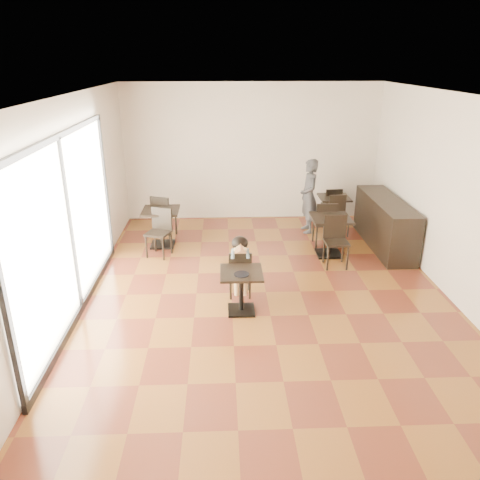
{
  "coord_description": "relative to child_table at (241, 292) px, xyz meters",
  "views": [
    {
      "loc": [
        -0.72,
        -7.01,
        3.7
      ],
      "look_at": [
        -0.44,
        -0.11,
        1.0
      ],
      "focal_mm": 35.0,
      "sensor_mm": 36.0,
      "label": 1
    }
  ],
  "objects": [
    {
      "name": "floor",
      "position": [
        0.44,
        0.61,
        -0.34
      ],
      "size": [
        6.0,
        8.0,
        0.01
      ],
      "primitive_type": "cube",
      "color": "brown",
      "rests_on": "ground"
    },
    {
      "name": "ceiling",
      "position": [
        0.44,
        0.61,
        2.86
      ],
      "size": [
        6.0,
        8.0,
        0.01
      ],
      "primitive_type": "cube",
      "color": "silver",
      "rests_on": "floor"
    },
    {
      "name": "wall_back",
      "position": [
        0.44,
        4.61,
        1.26
      ],
      "size": [
        6.0,
        0.01,
        3.2
      ],
      "primitive_type": "cube",
      "color": "beige",
      "rests_on": "floor"
    },
    {
      "name": "wall_front",
      "position": [
        0.44,
        -3.39,
        1.26
      ],
      "size": [
        6.0,
        0.01,
        3.2
      ],
      "primitive_type": "cube",
      "color": "beige",
      "rests_on": "floor"
    },
    {
      "name": "wall_left",
      "position": [
        -2.56,
        0.61,
        1.26
      ],
      "size": [
        0.01,
        8.0,
        3.2
      ],
      "primitive_type": "cube",
      "color": "beige",
      "rests_on": "floor"
    },
    {
      "name": "wall_right",
      "position": [
        3.44,
        0.61,
        1.26
      ],
      "size": [
        0.01,
        8.0,
        3.2
      ],
      "primitive_type": "cube",
      "color": "beige",
      "rests_on": "floor"
    },
    {
      "name": "storefront_window",
      "position": [
        -2.53,
        0.11,
        1.06
      ],
      "size": [
        0.04,
        4.5,
        2.6
      ],
      "primitive_type": "cube",
      "color": "white",
      "rests_on": "floor"
    },
    {
      "name": "child_table",
      "position": [
        0.0,
        0.0,
        0.0
      ],
      "size": [
        0.64,
        0.64,
        0.68
      ],
      "primitive_type": null,
      "color": "black",
      "rests_on": "floor"
    },
    {
      "name": "child_chair",
      "position": [
        0.0,
        0.55,
        0.07
      ],
      "size": [
        0.37,
        0.37,
        0.82
      ],
      "primitive_type": null,
      "rotation": [
        0.0,
        0.0,
        3.14
      ],
      "color": "black",
      "rests_on": "floor"
    },
    {
      "name": "child",
      "position": [
        0.0,
        0.55,
        0.17
      ],
      "size": [
        0.37,
        0.51,
        1.03
      ],
      "primitive_type": null,
      "color": "slate",
      "rests_on": "child_chair"
    },
    {
      "name": "plate",
      "position": [
        0.0,
        -0.1,
        0.35
      ],
      "size": [
        0.23,
        0.23,
        0.01
      ],
      "primitive_type": "cylinder",
      "color": "black",
      "rests_on": "child_table"
    },
    {
      "name": "pizza_slice",
      "position": [
        0.0,
        0.36,
        0.55
      ],
      "size": [
        0.24,
        0.18,
        0.06
      ],
      "primitive_type": null,
      "color": "#E6C780",
      "rests_on": "child"
    },
    {
      "name": "adult_patron",
      "position": [
        1.66,
        3.55,
        0.49
      ],
      "size": [
        0.45,
        0.63,
        1.65
      ],
      "primitive_type": "imported",
      "rotation": [
        0.0,
        0.0,
        -1.49
      ],
      "color": "#3E3E43",
      "rests_on": "floor"
    },
    {
      "name": "cafe_table_mid",
      "position": [
        1.85,
        2.17,
        0.06
      ],
      "size": [
        0.75,
        0.75,
        0.8
      ],
      "primitive_type": null,
      "rotation": [
        0.0,
        0.0,
        0.0
      ],
      "color": "black",
      "rests_on": "floor"
    },
    {
      "name": "cafe_table_left",
      "position": [
        -1.54,
        2.81,
        0.05
      ],
      "size": [
        0.95,
        0.95,
        0.79
      ],
      "primitive_type": null,
      "rotation": [
        0.0,
        0.0,
        -0.34
      ],
      "color": "black",
      "rests_on": "floor"
    },
    {
      "name": "cafe_table_back",
      "position": [
        2.31,
        3.85,
        0.02
      ],
      "size": [
        0.74,
        0.74,
        0.72
      ],
      "primitive_type": null,
      "rotation": [
        0.0,
        0.0,
        0.08
      ],
      "color": "black",
      "rests_on": "floor"
    },
    {
      "name": "chair_mid_a",
      "position": [
        1.85,
        2.72,
        0.14
      ],
      "size": [
        0.43,
        0.43,
        0.96
      ],
      "primitive_type": null,
      "rotation": [
        0.0,
        0.0,
        3.14
      ],
      "color": "black",
      "rests_on": "floor"
    },
    {
      "name": "chair_mid_b",
      "position": [
        1.85,
        1.62,
        0.14
      ],
      "size": [
        0.43,
        0.43,
        0.96
      ],
      "primitive_type": null,
      "rotation": [
        0.0,
        0.0,
        0.0
      ],
      "color": "black",
      "rests_on": "floor"
    },
    {
      "name": "chair_left_a",
      "position": [
        -1.54,
        3.36,
        0.13
      ],
      "size": [
        0.54,
        0.54,
        0.95
      ],
      "primitive_type": null,
      "rotation": [
        0.0,
        0.0,
        2.8
      ],
      "color": "black",
      "rests_on": "floor"
    },
    {
      "name": "chair_left_b",
      "position": [
        -1.54,
        2.26,
        0.13
      ],
      "size": [
        0.54,
        0.54,
        0.95
      ],
      "primitive_type": null,
      "rotation": [
        0.0,
        0.0,
        -0.34
      ],
      "color": "black",
      "rests_on": "floor"
    },
    {
      "name": "chair_back_a",
      "position": [
        2.31,
        4.11,
        0.09
      ],
      "size": [
        0.42,
        0.42,
        0.87
      ],
      "primitive_type": null,
      "rotation": [
        0.0,
        0.0,
        3.23
      ],
      "color": "black",
      "rests_on": "floor"
    },
    {
      "name": "chair_back_b",
      "position": [
        2.31,
        3.3,
        0.09
      ],
      "size": [
        0.42,
        0.42,
        0.87
      ],
      "primitive_type": null,
      "rotation": [
        0.0,
        0.0,
        0.08
      ],
      "color": "black",
      "rests_on": "floor"
    },
    {
      "name": "service_counter",
      "position": [
        3.09,
        2.61,
        0.16
      ],
      "size": [
        0.6,
        2.4,
        1.0
      ],
      "primitive_type": "cube",
      "color": "black",
      "rests_on": "floor"
    }
  ]
}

